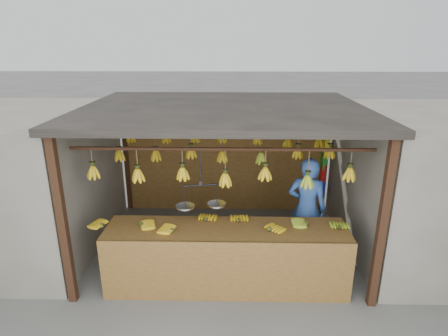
{
  "coord_description": "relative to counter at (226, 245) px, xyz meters",
  "views": [
    {
      "loc": [
        0.13,
        -5.7,
        3.33
      ],
      "look_at": [
        0.0,
        0.3,
        1.3
      ],
      "focal_mm": 30.0,
      "sensor_mm": 36.0,
      "label": 1
    }
  ],
  "objects": [
    {
      "name": "neighbor_right",
      "position": [
        3.54,
        1.22,
        0.45
      ],
      "size": [
        3.0,
        3.0,
        2.3
      ],
      "primitive_type": "cube",
      "color": "slate",
      "rests_on": "ground"
    },
    {
      "name": "stall",
      "position": [
        -0.06,
        1.55,
        1.27
      ],
      "size": [
        4.3,
        3.3,
        2.4
      ],
      "color": "black",
      "rests_on": "ground"
    },
    {
      "name": "neighbor_left",
      "position": [
        -3.66,
        1.22,
        0.45
      ],
      "size": [
        3.0,
        3.0,
        2.3
      ],
      "primitive_type": "cube",
      "color": "slate",
      "rests_on": "ground"
    },
    {
      "name": "counter",
      "position": [
        0.0,
        0.0,
        0.0
      ],
      "size": [
        3.52,
        0.76,
        0.96
      ],
      "color": "brown",
      "rests_on": "ground"
    },
    {
      "name": "vendor",
      "position": [
        1.25,
        0.92,
        0.13
      ],
      "size": [
        0.71,
        0.58,
        1.67
      ],
      "primitive_type": "imported",
      "rotation": [
        0.0,
        0.0,
        2.81
      ],
      "color": "#3359A5",
      "rests_on": "ground"
    },
    {
      "name": "balance_scale",
      "position": [
        -0.35,
        0.22,
        0.54
      ],
      "size": [
        0.68,
        0.34,
        0.82
      ],
      "color": "black",
      "rests_on": "ground"
    },
    {
      "name": "hanging_bananas",
      "position": [
        -0.05,
        1.21,
        0.92
      ],
      "size": [
        3.62,
        2.25,
        0.4
      ],
      "color": "gold",
      "rests_on": "ground"
    },
    {
      "name": "ground",
      "position": [
        -0.06,
        1.22,
        -0.7
      ],
      "size": [
        80.0,
        80.0,
        0.0
      ],
      "primitive_type": "plane",
      "color": "#5B5B57"
    },
    {
      "name": "bag_bundles",
      "position": [
        1.88,
        2.57,
        0.3
      ],
      "size": [
        0.08,
        0.26,
        1.24
      ],
      "color": "yellow",
      "rests_on": "ground"
    }
  ]
}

